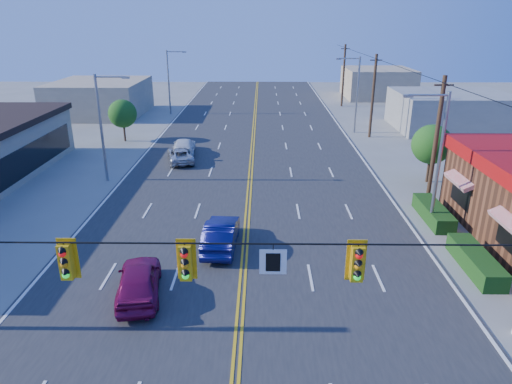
{
  "coord_description": "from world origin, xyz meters",
  "views": [
    {
      "loc": [
        0.87,
        -10.98,
        11.69
      ],
      "look_at": [
        0.56,
        13.86,
        2.2
      ],
      "focal_mm": 32.0,
      "sensor_mm": 36.0,
      "label": 1
    }
  ],
  "objects_px": {
    "car_magenta": "(139,282)",
    "car_silver": "(180,155)",
    "signal_span": "(225,279)",
    "car_white": "(184,147)",
    "car_blue": "(221,235)"
  },
  "relations": [
    {
      "from": "car_magenta",
      "to": "car_silver",
      "type": "height_order",
      "value": "car_magenta"
    },
    {
      "from": "signal_span",
      "to": "car_white",
      "type": "relative_size",
      "value": 5.07
    },
    {
      "from": "signal_span",
      "to": "car_blue",
      "type": "bearing_deg",
      "value": 96.02
    },
    {
      "from": "signal_span",
      "to": "car_blue",
      "type": "xyz_separation_m",
      "value": [
        -1.17,
        11.08,
        -4.12
      ]
    },
    {
      "from": "signal_span",
      "to": "car_white",
      "type": "xyz_separation_m",
      "value": [
        -6.1,
        29.26,
        -4.19
      ]
    },
    {
      "from": "signal_span",
      "to": "car_blue",
      "type": "height_order",
      "value": "signal_span"
    },
    {
      "from": "car_white",
      "to": "car_magenta",
      "type": "bearing_deg",
      "value": 88.67
    },
    {
      "from": "car_magenta",
      "to": "signal_span",
      "type": "bearing_deg",
      "value": 114.84
    },
    {
      "from": "car_blue",
      "to": "car_silver",
      "type": "relative_size",
      "value": 1.05
    },
    {
      "from": "car_magenta",
      "to": "car_white",
      "type": "distance_m",
      "value": 22.92
    },
    {
      "from": "signal_span",
      "to": "car_magenta",
      "type": "relative_size",
      "value": 5.38
    },
    {
      "from": "signal_span",
      "to": "car_blue",
      "type": "relative_size",
      "value": 5.22
    },
    {
      "from": "signal_span",
      "to": "car_magenta",
      "type": "distance_m",
      "value": 8.8
    },
    {
      "from": "car_magenta",
      "to": "car_silver",
      "type": "xyz_separation_m",
      "value": [
        -1.58,
        20.35,
        -0.15
      ]
    },
    {
      "from": "signal_span",
      "to": "car_blue",
      "type": "distance_m",
      "value": 11.88
    }
  ]
}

